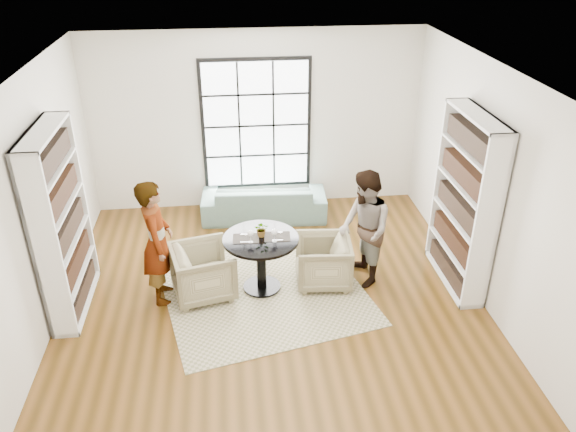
{
  "coord_description": "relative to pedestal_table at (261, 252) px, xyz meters",
  "views": [
    {
      "loc": [
        -0.47,
        -5.95,
        4.52
      ],
      "look_at": [
        0.24,
        0.4,
        1.09
      ],
      "focal_mm": 35.0,
      "sensor_mm": 36.0,
      "label": 1
    }
  ],
  "objects": [
    {
      "name": "person_right",
      "position": [
        1.4,
        0.05,
        0.24
      ],
      "size": [
        0.71,
        0.86,
        1.63
      ],
      "primitive_type": "imported",
      "rotation": [
        0.0,
        0.0,
        -1.45
      ],
      "color": "gray",
      "rests_on": "ground"
    },
    {
      "name": "room_shell",
      "position": [
        0.12,
        0.17,
        0.68
      ],
      "size": [
        6.0,
        6.01,
        6.0
      ],
      "color": "silver",
      "rests_on": "ground"
    },
    {
      "name": "wine_glass_right",
      "position": [
        0.17,
        -0.11,
        0.35
      ],
      "size": [
        0.08,
        0.08,
        0.18
      ],
      "color": "silver",
      "rests_on": "pedestal_table"
    },
    {
      "name": "flower_centerpiece",
      "position": [
        0.02,
        0.05,
        0.33
      ],
      "size": [
        0.21,
        0.18,
        0.21
      ],
      "primitive_type": "imported",
      "rotation": [
        0.0,
        0.0,
        -0.1
      ],
      "color": "gray",
      "rests_on": "pedestal_table"
    },
    {
      "name": "person_left",
      "position": [
        -1.32,
        -0.05,
        0.27
      ],
      "size": [
        0.44,
        0.64,
        1.7
      ],
      "primitive_type": "imported",
      "rotation": [
        0.0,
        0.0,
        1.63
      ],
      "color": "gray",
      "rests_on": "ground"
    },
    {
      "name": "sofa",
      "position": [
        0.19,
        2.08,
        -0.28
      ],
      "size": [
        2.1,
        0.92,
        0.6
      ],
      "primitive_type": "imported",
      "rotation": [
        0.0,
        0.0,
        3.08
      ],
      "color": "#779F91",
      "rests_on": "ground"
    },
    {
      "name": "pedestal_table",
      "position": [
        0.0,
        0.0,
        0.0
      ],
      "size": [
        1.0,
        1.0,
        0.8
      ],
      "rotation": [
        0.0,
        0.0,
        -0.06
      ],
      "color": "black",
      "rests_on": "ground"
    },
    {
      "name": "placemat_right",
      "position": [
        0.22,
        0.01,
        0.22
      ],
      "size": [
        0.35,
        0.28,
        0.01
      ],
      "primitive_type": "cube",
      "rotation": [
        0.0,
        0.0,
        -0.06
      ],
      "color": "#282623",
      "rests_on": "pedestal_table"
    },
    {
      "name": "rug",
      "position": [
        0.01,
        -0.02,
        -0.57
      ],
      "size": [
        3.1,
        3.1,
        0.01
      ],
      "primitive_type": "cube",
      "rotation": [
        0.0,
        0.0,
        0.22
      ],
      "color": "tan",
      "rests_on": "ground"
    },
    {
      "name": "cutlery_left",
      "position": [
        -0.19,
        -0.0,
        0.23
      ],
      "size": [
        0.15,
        0.23,
        0.01
      ],
      "primitive_type": null,
      "rotation": [
        0.0,
        0.0,
        -0.06
      ],
      "color": "silver",
      "rests_on": "placemat_left"
    },
    {
      "name": "ground",
      "position": [
        0.12,
        -0.37,
        -0.58
      ],
      "size": [
        6.0,
        6.0,
        0.0
      ],
      "primitive_type": "plane",
      "color": "brown"
    },
    {
      "name": "wine_glass_left",
      "position": [
        -0.14,
        -0.1,
        0.35
      ],
      "size": [
        0.08,
        0.08,
        0.18
      ],
      "color": "silver",
      "rests_on": "pedestal_table"
    },
    {
      "name": "armchair_right",
      "position": [
        0.85,
        0.05,
        -0.24
      ],
      "size": [
        0.8,
        0.78,
        0.68
      ],
      "primitive_type": "imported",
      "rotation": [
        0.0,
        0.0,
        -1.65
      ],
      "color": "tan",
      "rests_on": "ground"
    },
    {
      "name": "placemat_left",
      "position": [
        -0.19,
        -0.0,
        0.22
      ],
      "size": [
        0.35,
        0.28,
        0.01
      ],
      "primitive_type": "cube",
      "rotation": [
        0.0,
        0.0,
        -0.06
      ],
      "color": "#282623",
      "rests_on": "pedestal_table"
    },
    {
      "name": "cutlery_right",
      "position": [
        0.22,
        0.01,
        0.23
      ],
      "size": [
        0.15,
        0.23,
        0.01
      ],
      "primitive_type": null,
      "rotation": [
        0.0,
        0.0,
        -0.06
      ],
      "color": "silver",
      "rests_on": "placemat_right"
    },
    {
      "name": "armchair_left",
      "position": [
        -0.77,
        -0.05,
        -0.22
      ],
      "size": [
        0.94,
        0.93,
        0.72
      ],
      "primitive_type": "imported",
      "rotation": [
        0.0,
        0.0,
        1.8
      ],
      "color": "tan",
      "rests_on": "ground"
    }
  ]
}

